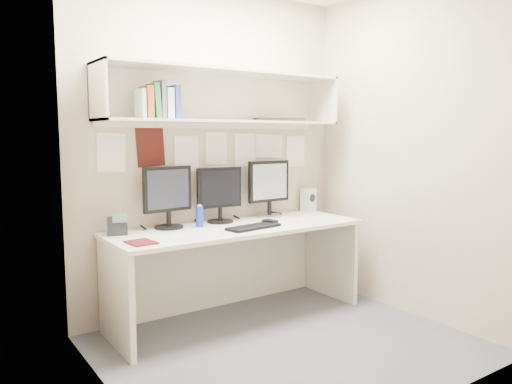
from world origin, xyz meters
TOP-DOWN VIEW (x-y plane):
  - floor at (0.00, 0.00)m, footprint 2.40×2.00m
  - wall_back at (0.00, 1.00)m, footprint 2.40×0.02m
  - wall_front at (0.00, -1.00)m, footprint 2.40×0.02m
  - wall_left at (-1.20, 0.00)m, footprint 0.02×2.00m
  - wall_right at (1.20, 0.00)m, footprint 0.02×2.00m
  - desk at (0.00, 0.65)m, footprint 2.00×0.70m
  - overhead_hutch at (0.00, 0.86)m, footprint 2.00×0.38m
  - pinned_papers at (0.00, 0.99)m, footprint 1.92×0.01m
  - monitor_left at (-0.47, 0.87)m, footprint 0.40×0.22m
  - monitor_center at (-0.03, 0.87)m, footprint 0.38×0.21m
  - monitor_right at (0.46, 0.87)m, footprint 0.41×0.23m
  - keyboard at (0.05, 0.49)m, footprint 0.45×0.21m
  - mouse at (0.25, 0.56)m, footprint 0.09×0.13m
  - speaker at (0.94, 0.91)m, footprint 0.12×0.13m
  - blue_bottle at (-0.26, 0.78)m, footprint 0.05×0.05m
  - maroon_notebook at (-0.84, 0.48)m, footprint 0.18×0.21m
  - desk_phone at (-0.87, 0.84)m, footprint 0.16×0.15m
  - book_stack at (-0.58, 0.77)m, footprint 0.29×0.16m
  - hutch_tray at (0.54, 0.83)m, footprint 0.44×0.30m

SIDE VIEW (x-z plane):
  - floor at x=0.00m, z-range -0.01..0.01m
  - desk at x=0.00m, z-range 0.00..0.73m
  - maroon_notebook at x=-0.84m, z-range 0.73..0.74m
  - keyboard at x=0.05m, z-range 0.73..0.75m
  - mouse at x=0.25m, z-range 0.73..0.76m
  - desk_phone at x=-0.87m, z-range 0.71..0.87m
  - blue_bottle at x=-0.26m, z-range 0.73..0.90m
  - speaker at x=0.94m, z-range 0.73..0.94m
  - monitor_center at x=-0.03m, z-range 0.75..1.19m
  - monitor_left at x=-0.47m, z-range 0.75..1.22m
  - monitor_right at x=0.46m, z-range 0.75..1.23m
  - pinned_papers at x=0.00m, z-range 1.01..1.49m
  - wall_back at x=0.00m, z-range 0.00..2.60m
  - wall_front at x=0.00m, z-range 0.00..2.60m
  - wall_left at x=-1.20m, z-range 0.00..2.60m
  - wall_right at x=1.20m, z-range 0.00..2.60m
  - hutch_tray at x=0.54m, z-range 1.54..1.57m
  - book_stack at x=-0.58m, z-range 1.52..1.79m
  - overhead_hutch at x=0.00m, z-range 1.52..1.92m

